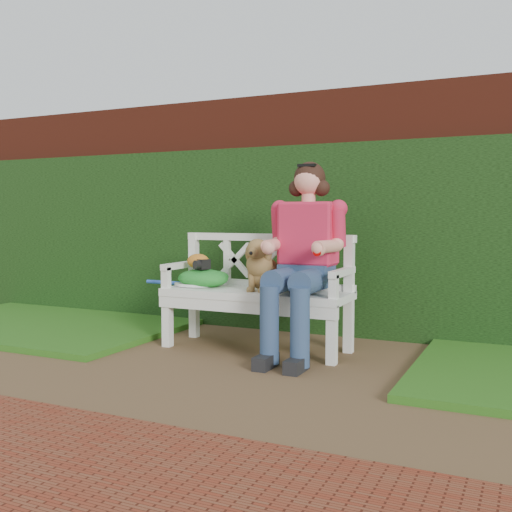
% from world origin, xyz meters
% --- Properties ---
extents(ground, '(60.00, 60.00, 0.00)m').
position_xyz_m(ground, '(0.00, 0.00, 0.00)').
color(ground, brown).
extents(brick_wall, '(10.00, 0.30, 2.20)m').
position_xyz_m(brick_wall, '(0.00, 1.90, 1.10)').
color(brick_wall, maroon).
rests_on(brick_wall, ground).
extents(ivy_hedge, '(10.00, 0.18, 1.70)m').
position_xyz_m(ivy_hedge, '(0.00, 1.68, 0.85)').
color(ivy_hedge, '#26531C').
rests_on(ivy_hedge, ground).
extents(grass_left, '(2.60, 2.00, 0.05)m').
position_xyz_m(grass_left, '(-2.40, 0.90, 0.03)').
color(grass_left, '#225815').
rests_on(grass_left, ground).
extents(brick_paving, '(4.00, 1.20, 0.03)m').
position_xyz_m(brick_paving, '(0.00, -1.60, 0.01)').
color(brick_paving, maroon).
rests_on(brick_paving, ground).
extents(garden_bench, '(1.64, 0.78, 0.48)m').
position_xyz_m(garden_bench, '(-0.16, 0.82, 0.24)').
color(garden_bench, white).
rests_on(garden_bench, ground).
extents(seated_woman, '(0.77, 0.94, 1.49)m').
position_xyz_m(seated_woman, '(0.26, 0.80, 0.75)').
color(seated_woman, '#CA263F').
rests_on(seated_woman, ground).
extents(dog, '(0.38, 0.45, 0.42)m').
position_xyz_m(dog, '(-0.10, 0.81, 0.69)').
color(dog, '#AC5A32').
rests_on(dog, garden_bench).
extents(tennis_racket, '(0.71, 0.32, 0.03)m').
position_xyz_m(tennis_racket, '(-0.76, 0.82, 0.50)').
color(tennis_racket, silver).
rests_on(tennis_racket, garden_bench).
extents(green_bag, '(0.48, 0.39, 0.15)m').
position_xyz_m(green_bag, '(-0.65, 0.83, 0.55)').
color(green_bag, '#1C8B26').
rests_on(green_bag, garden_bench).
extents(camera_item, '(0.15, 0.14, 0.08)m').
position_xyz_m(camera_item, '(-0.64, 0.79, 0.67)').
color(camera_item, black).
rests_on(camera_item, green_bag).
extents(baseball_glove, '(0.21, 0.16, 0.12)m').
position_xyz_m(baseball_glove, '(-0.70, 0.82, 0.69)').
color(baseball_glove, '#BB6D1E').
rests_on(baseball_glove, green_bag).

